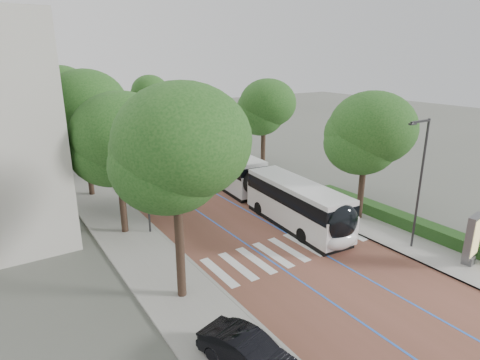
% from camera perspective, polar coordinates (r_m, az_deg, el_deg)
% --- Properties ---
extents(ground, '(160.00, 160.00, 0.00)m').
position_cam_1_polar(ground, '(24.64, 8.06, -10.79)').
color(ground, '#51544C').
rests_on(ground, ground).
extents(road, '(11.00, 140.00, 0.02)m').
position_cam_1_polar(road, '(59.14, -18.24, 5.30)').
color(road, brown).
rests_on(road, ground).
extents(sidewalk_left, '(4.00, 140.00, 0.12)m').
position_cam_1_polar(sidewalk_left, '(57.75, -25.42, 4.26)').
color(sidewalk_left, gray).
rests_on(sidewalk_left, ground).
extents(sidewalk_right, '(4.00, 140.00, 0.12)m').
position_cam_1_polar(sidewalk_right, '(61.41, -11.48, 6.31)').
color(sidewalk_right, gray).
rests_on(sidewalk_right, ground).
extents(kerb_left, '(0.20, 140.00, 0.14)m').
position_cam_1_polar(kerb_left, '(58.01, -23.57, 4.55)').
color(kerb_left, gray).
rests_on(kerb_left, ground).
extents(kerb_right, '(0.20, 140.00, 0.14)m').
position_cam_1_polar(kerb_right, '(60.75, -13.14, 6.08)').
color(kerb_right, gray).
rests_on(kerb_right, ground).
extents(zebra_crossing, '(10.55, 3.60, 0.01)m').
position_cam_1_polar(zebra_crossing, '(25.41, 6.92, -9.75)').
color(zebra_crossing, silver).
rests_on(zebra_crossing, ground).
extents(lane_line_left, '(0.12, 126.00, 0.01)m').
position_cam_1_polar(lane_line_left, '(58.77, -19.74, 5.10)').
color(lane_line_left, blue).
rests_on(lane_line_left, road).
extents(lane_line_right, '(0.12, 126.00, 0.01)m').
position_cam_1_polar(lane_line_right, '(59.55, -16.76, 5.53)').
color(lane_line_right, blue).
rests_on(lane_line_right, road).
extents(hedge, '(1.20, 14.00, 0.80)m').
position_cam_1_polar(hedge, '(30.71, 21.11, -4.90)').
color(hedge, '#183C15').
rests_on(hedge, sidewalk_right).
extents(streetlight_near, '(1.82, 0.20, 8.00)m').
position_cam_1_polar(streetlight_near, '(25.83, 24.18, 0.70)').
color(streetlight_near, '#2D2D30').
rests_on(streetlight_near, sidewalk_right).
extents(streetlight_far, '(1.82, 0.20, 8.00)m').
position_cam_1_polar(streetlight_far, '(44.15, -4.02, 8.61)').
color(streetlight_far, '#2D2D30').
rests_on(streetlight_far, sidewalk_right).
extents(lamp_post_left, '(0.14, 0.14, 8.00)m').
position_cam_1_polar(lamp_post_left, '(26.65, -13.20, 0.71)').
color(lamp_post_left, '#2D2D30').
rests_on(lamp_post_left, sidewalk_left).
extents(trees_left, '(6.46, 60.90, 9.99)m').
position_cam_1_polar(trees_left, '(40.55, -23.16, 9.54)').
color(trees_left, black).
rests_on(trees_left, ground).
extents(trees_right, '(5.99, 47.77, 8.91)m').
position_cam_1_polar(trees_right, '(43.31, -1.87, 10.04)').
color(trees_right, black).
rests_on(trees_right, ground).
extents(lead_bus, '(3.92, 18.53, 3.20)m').
position_cam_1_polar(lead_bus, '(31.04, 3.85, -1.29)').
color(lead_bus, black).
rests_on(lead_bus, ground).
extents(bus_queued_0, '(3.33, 12.54, 3.20)m').
position_cam_1_polar(bus_queued_0, '(43.90, -9.52, 4.11)').
color(bus_queued_0, silver).
rests_on(bus_queued_0, ground).
extents(bus_queued_1, '(2.97, 12.48, 3.20)m').
position_cam_1_polar(bus_queued_1, '(56.63, -15.12, 6.74)').
color(bus_queued_1, silver).
rests_on(bus_queued_1, ground).
extents(bus_queued_2, '(2.99, 12.48, 3.20)m').
position_cam_1_polar(bus_queued_2, '(68.13, -18.43, 8.18)').
color(bus_queued_2, silver).
rests_on(bus_queued_2, ground).
extents(bus_queued_3, '(3.09, 12.50, 3.20)m').
position_cam_1_polar(bus_queued_3, '(80.50, -20.86, 9.24)').
color(bus_queued_3, silver).
rests_on(bus_queued_3, ground).
extents(ad_panel, '(1.48, 0.66, 2.98)m').
position_cam_1_polar(ad_panel, '(26.24, 30.17, -7.24)').
color(ad_panel, '#59595B').
rests_on(ad_panel, sidewalk_right).
extents(parked_car, '(2.65, 4.49, 1.40)m').
position_cam_1_polar(parked_car, '(16.48, 1.22, -23.36)').
color(parked_car, black).
rests_on(parked_car, sidewalk_left).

